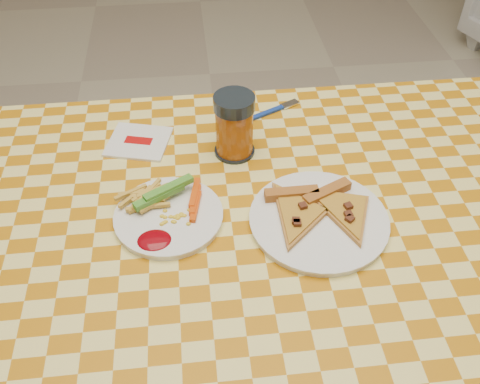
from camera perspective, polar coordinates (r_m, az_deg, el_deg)
name	(u,v)px	position (r m, az deg, el deg)	size (l,w,h in m)	color
table	(257,245)	(1.07, 1.85, -5.67)	(1.28, 0.88, 0.76)	silver
plate_left	(169,217)	(1.02, -7.60, -2.69)	(0.20, 0.20, 0.01)	white
plate_right	(319,221)	(1.02, 8.38, -3.07)	(0.26, 0.26, 0.01)	white
fries_veggies	(163,206)	(1.02, -8.17, -1.44)	(0.19, 0.17, 0.04)	#E0C847
pizza_slices	(319,210)	(1.02, 8.38, -1.89)	(0.26, 0.24, 0.02)	#B77538
drink_glass	(234,126)	(1.12, -0.61, 7.05)	(0.09, 0.09, 0.14)	black
napkin	(139,142)	(1.21, -10.76, 5.30)	(0.16, 0.15, 0.01)	white
fork	(273,110)	(1.29, 3.56, 8.70)	(0.14, 0.08, 0.01)	navy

